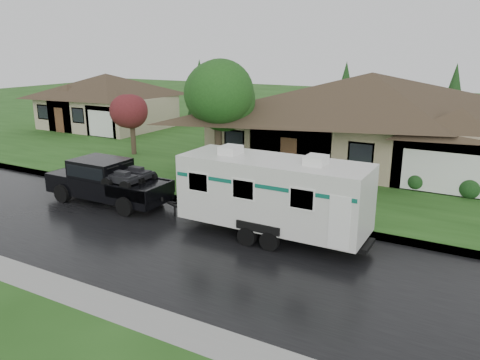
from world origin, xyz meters
The scene contains 11 objects.
ground centered at (0.00, 0.00, 0.00)m, with size 140.00×140.00×0.00m, color #214917.
road centered at (0.00, -2.00, 0.01)m, with size 140.00×8.00×0.01m, color black.
curb centered at (0.00, 2.25, 0.07)m, with size 140.00×0.50×0.15m, color gray.
lawn centered at (0.00, 15.00, 0.07)m, with size 140.00×26.00×0.15m, color #214917.
house_main centered at (2.29, 13.84, 3.59)m, with size 19.44×10.80×6.90m.
house_far centered at (-21.78, 15.85, 2.97)m, with size 10.80×8.64×5.80m.
tree_left_green centered at (-4.65, 6.86, 4.60)m, with size 3.87×3.87×6.41m.
tree_red centered at (-12.52, 8.57, 3.13)m, with size 2.60×2.60×4.31m.
shrub_row centered at (2.00, 9.30, 0.65)m, with size 13.60×1.00×1.00m.
pickup_truck centered at (-6.99, 0.37, 1.12)m, with size 6.29×2.39×2.10m.
travel_trailer centered at (1.83, 0.37, 1.85)m, with size 7.76×2.73×3.48m.
Camera 1 is at (9.07, -15.30, 7.26)m, focal length 35.00 mm.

